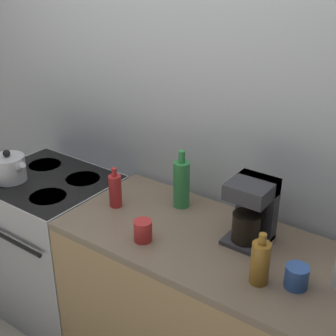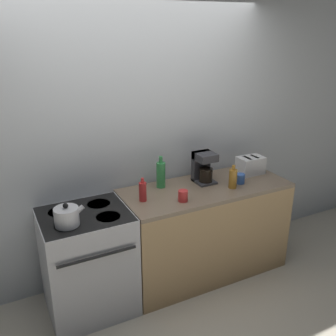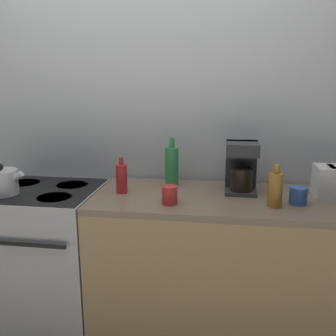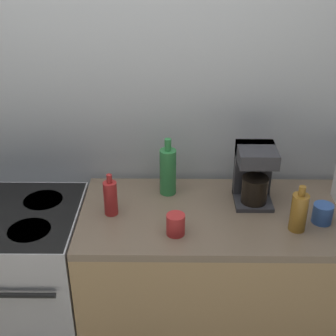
{
  "view_description": "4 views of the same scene",
  "coord_description": "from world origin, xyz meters",
  "px_view_note": "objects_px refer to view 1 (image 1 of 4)",
  "views": [
    {
      "loc": [
        1.33,
        -1.19,
        2.09
      ],
      "look_at": [
        0.19,
        0.39,
        1.16
      ],
      "focal_mm": 50.0,
      "sensor_mm": 36.0,
      "label": 1
    },
    {
      "loc": [
        -1.18,
        -2.34,
        2.3
      ],
      "look_at": [
        0.18,
        0.34,
        1.15
      ],
      "focal_mm": 40.0,
      "sensor_mm": 36.0,
      "label": 2
    },
    {
      "loc": [
        0.49,
        -1.7,
        1.55
      ],
      "look_at": [
        0.18,
        0.37,
        1.05
      ],
      "focal_mm": 40.0,
      "sensor_mm": 36.0,
      "label": 3
    },
    {
      "loc": [
        0.21,
        -1.53,
        2.13
      ],
      "look_at": [
        0.19,
        0.35,
        1.13
      ],
      "focal_mm": 50.0,
      "sensor_mm": 36.0,
      "label": 4
    }
  ],
  "objects_px": {
    "bottle_red": "(115,190)",
    "bottle_amber": "(260,262)",
    "stove": "(55,245)",
    "coffee_maker": "(252,209)",
    "kettle": "(9,168)",
    "cup_red": "(143,231)",
    "bottle_green": "(181,183)",
    "cup_blue": "(297,277)"
  },
  "relations": [
    {
      "from": "bottle_green",
      "to": "cup_blue",
      "type": "bearing_deg",
      "value": -19.79
    },
    {
      "from": "bottle_amber",
      "to": "bottle_green",
      "type": "height_order",
      "value": "bottle_green"
    },
    {
      "from": "coffee_maker",
      "to": "bottle_amber",
      "type": "relative_size",
      "value": 1.33
    },
    {
      "from": "cup_red",
      "to": "coffee_maker",
      "type": "bearing_deg",
      "value": 37.12
    },
    {
      "from": "coffee_maker",
      "to": "cup_red",
      "type": "height_order",
      "value": "coffee_maker"
    },
    {
      "from": "bottle_green",
      "to": "kettle",
      "type": "bearing_deg",
      "value": -160.78
    },
    {
      "from": "stove",
      "to": "bottle_green",
      "type": "relative_size",
      "value": 3.07
    },
    {
      "from": "bottle_amber",
      "to": "kettle",
      "type": "bearing_deg",
      "value": -179.55
    },
    {
      "from": "bottle_green",
      "to": "cup_blue",
      "type": "height_order",
      "value": "bottle_green"
    },
    {
      "from": "cup_red",
      "to": "bottle_amber",
      "type": "bearing_deg",
      "value": 4.18
    },
    {
      "from": "bottle_amber",
      "to": "bottle_green",
      "type": "relative_size",
      "value": 0.74
    },
    {
      "from": "bottle_green",
      "to": "cup_red",
      "type": "bearing_deg",
      "value": -83.92
    },
    {
      "from": "kettle",
      "to": "bottle_amber",
      "type": "distance_m",
      "value": 1.5
    },
    {
      "from": "stove",
      "to": "bottle_amber",
      "type": "height_order",
      "value": "bottle_amber"
    },
    {
      "from": "cup_red",
      "to": "cup_blue",
      "type": "relative_size",
      "value": 1.07
    },
    {
      "from": "bottle_red",
      "to": "bottle_amber",
      "type": "bearing_deg",
      "value": -8.01
    },
    {
      "from": "bottle_green",
      "to": "cup_red",
      "type": "height_order",
      "value": "bottle_green"
    },
    {
      "from": "cup_red",
      "to": "bottle_red",
      "type": "bearing_deg",
      "value": 152.33
    },
    {
      "from": "kettle",
      "to": "coffee_maker",
      "type": "distance_m",
      "value": 1.37
    },
    {
      "from": "cup_blue",
      "to": "kettle",
      "type": "bearing_deg",
      "value": -177.54
    },
    {
      "from": "bottle_amber",
      "to": "cup_blue",
      "type": "bearing_deg",
      "value": 24.75
    },
    {
      "from": "coffee_maker",
      "to": "stove",
      "type": "bearing_deg",
      "value": -173.41
    },
    {
      "from": "coffee_maker",
      "to": "cup_red",
      "type": "bearing_deg",
      "value": -142.88
    },
    {
      "from": "coffee_maker",
      "to": "cup_red",
      "type": "distance_m",
      "value": 0.48
    },
    {
      "from": "bottle_red",
      "to": "cup_red",
      "type": "bearing_deg",
      "value": -27.67
    },
    {
      "from": "stove",
      "to": "bottle_green",
      "type": "bearing_deg",
      "value": 14.7
    },
    {
      "from": "stove",
      "to": "kettle",
      "type": "height_order",
      "value": "kettle"
    },
    {
      "from": "stove",
      "to": "bottle_amber",
      "type": "relative_size",
      "value": 4.14
    },
    {
      "from": "coffee_maker",
      "to": "bottle_red",
      "type": "xyz_separation_m",
      "value": [
        -0.68,
        -0.13,
        -0.07
      ]
    },
    {
      "from": "cup_red",
      "to": "kettle",
      "type": "bearing_deg",
      "value": 178.35
    },
    {
      "from": "stove",
      "to": "coffee_maker",
      "type": "bearing_deg",
      "value": 6.59
    },
    {
      "from": "stove",
      "to": "bottle_amber",
      "type": "distance_m",
      "value": 1.46
    },
    {
      "from": "cup_red",
      "to": "cup_blue",
      "type": "distance_m",
      "value": 0.67
    },
    {
      "from": "coffee_maker",
      "to": "bottle_green",
      "type": "bearing_deg",
      "value": 170.98
    },
    {
      "from": "bottle_green",
      "to": "cup_red",
      "type": "relative_size",
      "value": 3.05
    },
    {
      "from": "stove",
      "to": "bottle_green",
      "type": "distance_m",
      "value": 0.98
    },
    {
      "from": "bottle_red",
      "to": "cup_red",
      "type": "height_order",
      "value": "bottle_red"
    },
    {
      "from": "coffee_maker",
      "to": "bottle_amber",
      "type": "xyz_separation_m",
      "value": [
        0.16,
        -0.25,
        -0.06
      ]
    },
    {
      "from": "coffee_maker",
      "to": "bottle_red",
      "type": "distance_m",
      "value": 0.69
    },
    {
      "from": "coffee_maker",
      "to": "cup_red",
      "type": "xyz_separation_m",
      "value": [
        -0.38,
        -0.29,
        -0.1
      ]
    },
    {
      "from": "kettle",
      "to": "bottle_green",
      "type": "distance_m",
      "value": 0.98
    },
    {
      "from": "bottle_red",
      "to": "cup_red",
      "type": "relative_size",
      "value": 2.14
    }
  ]
}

